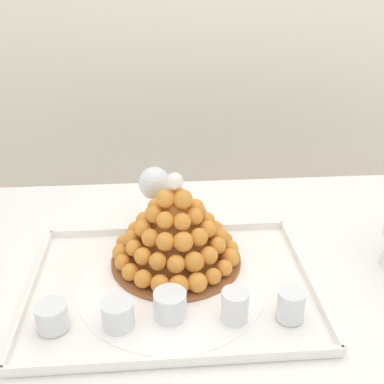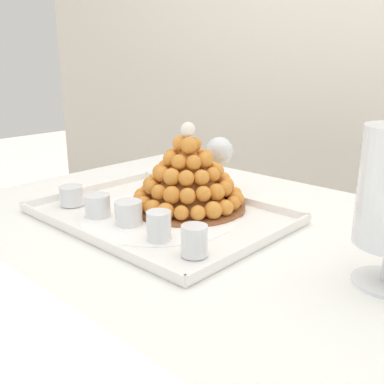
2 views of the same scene
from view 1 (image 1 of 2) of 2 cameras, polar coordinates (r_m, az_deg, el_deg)
The scene contains 9 objects.
buffet_table at distance 1.01m, azimuth 10.38°, elevation -15.76°, with size 1.45×1.02×0.80m.
serving_tray at distance 0.94m, azimuth -2.48°, elevation -11.53°, with size 0.55×0.41×0.02m.
croquembouche at distance 0.96m, azimuth -2.02°, elevation -4.75°, with size 0.27×0.27×0.21m.
dessert_cup_left at distance 0.87m, azimuth -16.84°, elevation -14.52°, with size 0.06×0.06×0.05m.
dessert_cup_mid_left at distance 0.84m, azimuth -9.09°, elevation -14.67°, with size 0.06×0.06×0.05m.
dessert_cup_centre at distance 0.85m, azimuth -2.70°, elevation -13.79°, with size 0.06×0.06×0.05m.
dessert_cup_mid_right at distance 0.85m, azimuth 5.29°, elevation -13.89°, with size 0.05×0.05×0.06m.
dessert_cup_right at distance 0.86m, azimuth 12.02°, elevation -13.55°, with size 0.05×0.05×0.06m.
wine_glass at distance 1.09m, azimuth -4.66°, elevation 0.87°, with size 0.08×0.08×0.15m.
Camera 1 is at (-0.23, -0.72, 1.39)m, focal length 43.35 mm.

